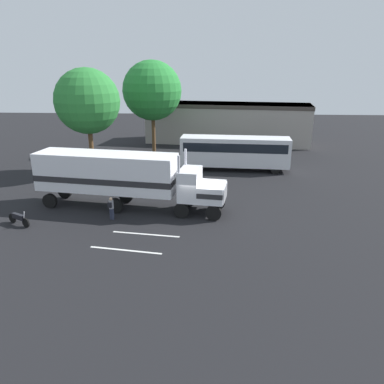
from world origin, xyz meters
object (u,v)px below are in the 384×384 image
Objects in this scene: parked_bus at (235,150)px; tree_center at (87,101)px; semi_truck at (121,176)px; tree_left at (152,91)px; motorcycle at (19,218)px; person_bystander at (111,207)px.

tree_center reaches higher than parked_bus.
parked_bus is 1.10× the size of tree_center.
tree_center is at bearing 118.89° from semi_truck.
parked_bus is 13.46m from tree_left.
tree_left is (5.71, 22.71, 6.98)m from motorcycle.
semi_truck is at bearing -88.50° from tree_left.
semi_truck reaches higher than parked_bus.
person_bystander is 6.15m from motorcycle.
motorcycle is 0.17× the size of tree_left.
tree_left is at bearing 63.90° from tree_center.
person_bystander reaches higher than motorcycle.
motorcycle is at bearing -135.65° from parked_bus.
semi_truck is at bearing 30.28° from motorcycle.
motorcycle is (-6.00, -1.29, -0.41)m from person_bystander.
tree_center is (-14.29, -1.86, 4.98)m from parked_bus.
parked_bus is at bearing 7.42° from tree_center.
tree_center reaches higher than person_bystander.
motorcycle is (-15.28, -14.94, -1.58)m from parked_bus.
tree_left is 10.73m from tree_center.
tree_left is at bearing 90.77° from person_bystander.
motorcycle is at bearing -104.12° from tree_left.
parked_bus reaches higher than person_bystander.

